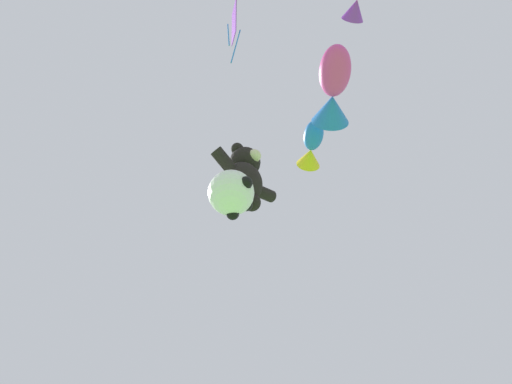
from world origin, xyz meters
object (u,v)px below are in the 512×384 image
object	(u,v)px
soccer_ball_kite	(232,193)
fish_kite_magenta	(333,90)
fish_kite_cobalt	(311,146)
teddy_bear_kite	(245,176)
diamond_kite	(234,25)

from	to	relation	value
soccer_ball_kite	fish_kite_magenta	size ratio (longest dim) A/B	0.49
fish_kite_magenta	fish_kite_cobalt	bearing A→B (deg)	54.74
teddy_bear_kite	soccer_ball_kite	distance (m)	1.28
fish_kite_cobalt	diamond_kite	distance (m)	4.33
teddy_bear_kite	fish_kite_magenta	bearing A→B (deg)	-66.03
fish_kite_magenta	diamond_kite	world-z (taller)	diamond_kite
fish_kite_cobalt	soccer_ball_kite	bearing A→B (deg)	170.79
fish_kite_magenta	diamond_kite	distance (m)	3.19
fish_kite_magenta	soccer_ball_kite	bearing A→B (deg)	123.46
fish_kite_magenta	teddy_bear_kite	bearing A→B (deg)	113.97
soccer_ball_kite	fish_kite_magenta	distance (m)	4.77
teddy_bear_kite	fish_kite_magenta	xyz separation A→B (m)	(1.02, -2.30, 2.77)
soccer_ball_kite	diamond_kite	xyz separation A→B (m)	(-1.49, -1.37, 4.75)
teddy_bear_kite	diamond_kite	xyz separation A→B (m)	(-1.94, -1.45, 3.56)
fish_kite_cobalt	teddy_bear_kite	bearing A→B (deg)	167.14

